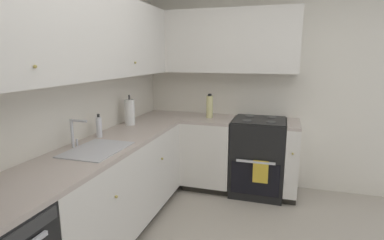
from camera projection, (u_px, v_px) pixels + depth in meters
The scene contains 14 objects.
wall_back at pixel (40, 100), 2.32m from camera, with size 4.21×0.05×2.67m, color silver.
wall_right at pixel (276, 83), 3.78m from camera, with size 0.05×3.44×2.67m, color silver.
lower_cabinets_back at pixel (113, 190), 2.81m from camera, with size 2.04×0.62×0.88m.
countertop_back at pixel (110, 143), 2.72m from camera, with size 3.25×0.60×0.04m, color #B7A89E.
lower_cabinets_right at pixel (225, 155), 3.83m from camera, with size 0.62×1.38×0.88m.
countertop_right at pixel (225, 120), 3.73m from camera, with size 0.60×1.38×0.03m.
oven_range at pixel (258, 156), 3.72m from camera, with size 0.68×0.62×1.07m.
upper_cabinets_back at pixel (77, 34), 2.41m from camera, with size 2.93×0.34×0.75m.
upper_cabinets_right at pixel (218, 42), 3.70m from camera, with size 0.32×1.92×0.75m.
sink at pixel (97, 155), 2.48m from camera, with size 0.55×0.40×0.10m.
faucet at pixel (74, 131), 2.51m from camera, with size 0.07×0.16×0.24m.
soap_bottle at pixel (99, 127), 2.84m from camera, with size 0.05×0.05×0.22m.
paper_towel_roll at pixel (130, 112), 3.36m from camera, with size 0.11×0.11×0.35m.
oil_bottle at pixel (210, 106), 3.75m from camera, with size 0.08×0.08×0.30m.
Camera 1 is at (-1.86, -0.10, 1.67)m, focal length 28.24 mm.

